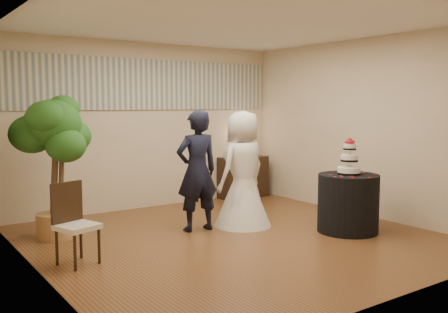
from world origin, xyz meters
TOP-DOWN VIEW (x-y plane):
  - floor at (0.00, 0.00)m, footprint 5.00×5.00m
  - ceiling at (0.00, 0.00)m, footprint 5.00×5.00m
  - wall_back at (0.00, 2.50)m, footprint 5.00×0.06m
  - wall_front at (0.00, -2.50)m, footprint 5.00×0.06m
  - wall_left at (-2.50, 0.00)m, footprint 0.06×5.00m
  - wall_right at (2.50, 0.00)m, footprint 0.06×5.00m
  - mural_border at (0.00, 2.48)m, footprint 4.90×0.02m
  - groom at (-0.19, 0.64)m, footprint 0.65×0.45m
  - bride at (0.51, 0.50)m, footprint 0.97×0.97m
  - cake_table at (1.49, -0.62)m, footprint 1.05×1.05m
  - wedding_cake at (1.49, -0.62)m, footprint 0.32×0.32m
  - console at (1.85, 2.28)m, footprint 0.94×0.44m
  - table_lamp at (1.85, 2.28)m, footprint 0.29×0.29m
  - ficus_tree at (-1.93, 1.39)m, footprint 1.07×1.07m
  - side_chair at (-2.07, 0.12)m, footprint 0.53×0.55m

SIDE VIEW (x-z plane):
  - floor at x=0.00m, z-range 0.00..0.00m
  - console at x=1.85m, z-range 0.00..0.78m
  - cake_table at x=1.49m, z-range 0.00..0.81m
  - side_chair at x=-2.07m, z-range 0.00..0.91m
  - bride at x=0.51m, z-range 0.00..1.68m
  - groom at x=-0.19m, z-range 0.00..1.69m
  - ficus_tree at x=-1.93m, z-range 0.00..1.93m
  - wedding_cake at x=1.49m, z-range 0.81..1.31m
  - table_lamp at x=1.85m, z-range 0.78..1.36m
  - wall_back at x=0.00m, z-range 0.00..2.80m
  - wall_front at x=0.00m, z-range 0.00..2.80m
  - wall_left at x=-2.50m, z-range 0.00..2.80m
  - wall_right at x=2.50m, z-range 0.00..2.80m
  - mural_border at x=0.00m, z-range 1.68..2.52m
  - ceiling at x=0.00m, z-range 2.80..2.80m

